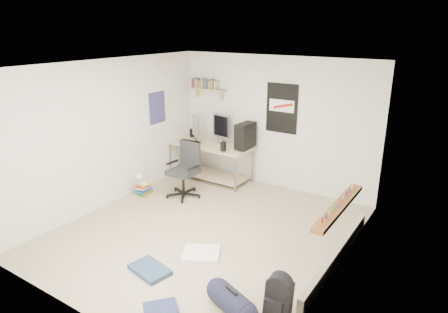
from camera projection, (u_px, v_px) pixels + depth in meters
The scene contains 26 objects.
floor at pixel (206, 231), 6.15m from camera, with size 4.00×4.50×0.01m, color gray.
ceiling at pixel (203, 65), 5.36m from camera, with size 4.00×4.50×0.01m, color white.
back_wall at pixel (274, 123), 7.55m from camera, with size 4.00×0.01×2.50m, color silver.
left_wall at pixel (109, 134), 6.80m from camera, with size 0.01×4.50×2.50m, color silver.
right_wall at pixel (342, 182), 4.71m from camera, with size 0.01×4.50×2.50m, color silver.
desk at pixel (210, 162), 8.09m from camera, with size 1.71×0.75×0.78m, color tan.
monitor_left at pixel (196, 131), 8.01m from camera, with size 0.38×0.09×0.42m, color #A9A8AD.
monitor_right at pixel (221, 130), 7.96m from camera, with size 0.42×0.10×0.46m, color #A7A7AC.
pc_tower at pixel (245, 135), 7.56m from camera, with size 0.22×0.46×0.48m, color black.
keyboard at pixel (190, 141), 7.99m from camera, with size 0.43×0.15×0.02m, color black.
speaker_left at pixel (192, 133), 8.36m from camera, with size 0.08×0.08×0.17m, color black.
speaker_right at pixel (223, 146), 7.42m from camera, with size 0.08×0.08×0.17m, color black.
office_chair at pixel (183, 171), 7.23m from camera, with size 0.65×0.65×1.00m, color black.
wall_shelf at pixel (208, 89), 8.04m from camera, with size 0.80×0.22×0.24m, color tan.
poster_back_wall at pixel (282, 108), 7.35m from camera, with size 0.62×0.03×0.92m, color black.
poster_left_wall at pixel (157, 108), 7.66m from camera, with size 0.02×0.42×0.60m, color navy.
window at pixel (346, 159), 4.92m from camera, with size 0.10×1.50×1.26m, color brown.
baseboard_heater at pixel (337, 255), 5.34m from camera, with size 0.08×2.50×0.18m, color #B7B2A8.
backpack at pixel (279, 298), 4.34m from camera, with size 0.28×0.23×0.38m, color black.
duffel_bag at pixel (231, 301), 4.37m from camera, with size 0.27×0.27×0.53m, color black.
tshirt at pixel (201, 253), 5.50m from camera, with size 0.50×0.43×0.04m, color white.
jeans_a at pixel (150, 270), 5.12m from camera, with size 0.54×0.34×0.06m, color navy.
jeans_b at pixel (161, 309), 4.42m from camera, with size 0.37×0.28×0.05m, color navy.
book_stack at pixel (144, 187), 7.39m from camera, with size 0.47×0.39×0.32m, color brown.
desk_lamp at pixel (143, 176), 7.29m from camera, with size 0.13×0.21×0.21m, color white.
subwoofer at pixel (190, 167), 8.50m from camera, with size 0.23×0.23×0.26m, color black.
Camera 1 is at (3.24, -4.42, 3.02)m, focal length 32.00 mm.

